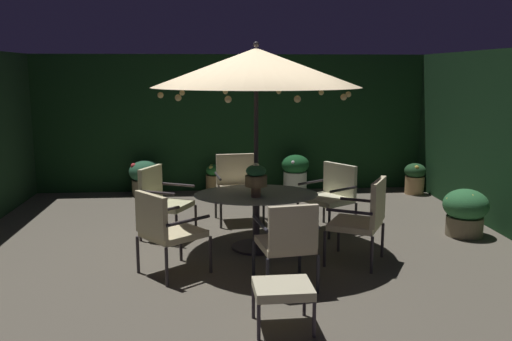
{
  "coord_description": "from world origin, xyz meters",
  "views": [
    {
      "loc": [
        -0.36,
        -6.64,
        2.21
      ],
      "look_at": [
        0.18,
        0.06,
        1.0
      ],
      "focal_mm": 38.61,
      "sensor_mm": 36.0,
      "label": 1
    }
  ],
  "objects_px": {
    "centerpiece_planter": "(256,177)",
    "patio_chair_north": "(161,198)",
    "patio_chair_southwest": "(238,182)",
    "potted_plant_left_near": "(295,172)",
    "patio_chair_southeast": "(364,216)",
    "potted_plant_right_near": "(465,211)",
    "potted_plant_back_right": "(145,177)",
    "patio_chair_northeast": "(166,227)",
    "patio_chair_south": "(332,192)",
    "patio_umbrella": "(256,68)",
    "ottoman_footrest": "(283,290)",
    "potted_plant_left_far": "(215,179)",
    "patio_chair_east": "(288,239)",
    "patio_dining_table": "(256,205)",
    "potted_plant_front_corner": "(415,177)"
  },
  "relations": [
    {
      "from": "potted_plant_right_near",
      "to": "patio_umbrella",
      "type": "bearing_deg",
      "value": -173.75
    },
    {
      "from": "patio_chair_east",
      "to": "potted_plant_right_near",
      "type": "height_order",
      "value": "patio_chair_east"
    },
    {
      "from": "patio_chair_east",
      "to": "potted_plant_back_right",
      "type": "bearing_deg",
      "value": 113.61
    },
    {
      "from": "patio_chair_southwest",
      "to": "potted_plant_left_near",
      "type": "xyz_separation_m",
      "value": [
        1.14,
        1.8,
        -0.19
      ]
    },
    {
      "from": "potted_plant_back_right",
      "to": "ottoman_footrest",
      "type": "bearing_deg",
      "value": -71.39
    },
    {
      "from": "patio_chair_south",
      "to": "potted_plant_right_near",
      "type": "height_order",
      "value": "patio_chair_south"
    },
    {
      "from": "patio_umbrella",
      "to": "patio_chair_southwest",
      "type": "height_order",
      "value": "patio_umbrella"
    },
    {
      "from": "patio_chair_south",
      "to": "patio_chair_southwest",
      "type": "relative_size",
      "value": 0.94
    },
    {
      "from": "patio_chair_south",
      "to": "potted_plant_back_right",
      "type": "bearing_deg",
      "value": 140.15
    },
    {
      "from": "patio_chair_east",
      "to": "ottoman_footrest",
      "type": "distance_m",
      "value": 0.9
    },
    {
      "from": "ottoman_footrest",
      "to": "patio_chair_northeast",
      "type": "bearing_deg",
      "value": 129.42
    },
    {
      "from": "patio_umbrella",
      "to": "potted_plant_front_corner",
      "type": "relative_size",
      "value": 4.55
    },
    {
      "from": "patio_chair_southeast",
      "to": "potted_plant_left_near",
      "type": "bearing_deg",
      "value": 93.48
    },
    {
      "from": "centerpiece_planter",
      "to": "patio_chair_north",
      "type": "distance_m",
      "value": 1.5
    },
    {
      "from": "patio_chair_southeast",
      "to": "potted_plant_right_near",
      "type": "distance_m",
      "value": 1.95
    },
    {
      "from": "patio_chair_southwest",
      "to": "potted_plant_front_corner",
      "type": "bearing_deg",
      "value": 25.15
    },
    {
      "from": "patio_chair_east",
      "to": "potted_plant_left_near",
      "type": "xyz_separation_m",
      "value": [
        0.76,
        4.49,
        -0.14
      ]
    },
    {
      "from": "patio_chair_northeast",
      "to": "patio_chair_south",
      "type": "relative_size",
      "value": 1.02
    },
    {
      "from": "patio_umbrella",
      "to": "ottoman_footrest",
      "type": "distance_m",
      "value": 2.92
    },
    {
      "from": "potted_plant_back_right",
      "to": "patio_chair_southeast",
      "type": "bearing_deg",
      "value": -52.21
    },
    {
      "from": "ottoman_footrest",
      "to": "potted_plant_left_far",
      "type": "distance_m",
      "value": 5.49
    },
    {
      "from": "centerpiece_planter",
      "to": "patio_chair_southeast",
      "type": "distance_m",
      "value": 1.35
    },
    {
      "from": "ottoman_footrest",
      "to": "potted_plant_left_near",
      "type": "relative_size",
      "value": 0.72
    },
    {
      "from": "potted_plant_front_corner",
      "to": "potted_plant_left_near",
      "type": "xyz_separation_m",
      "value": [
        -2.17,
        0.24,
        0.09
      ]
    },
    {
      "from": "patio_chair_northeast",
      "to": "patio_chair_southeast",
      "type": "xyz_separation_m",
      "value": [
        2.26,
        0.21,
        0.03
      ]
    },
    {
      "from": "patio_chair_northeast",
      "to": "patio_chair_south",
      "type": "xyz_separation_m",
      "value": [
        2.18,
        1.62,
        -0.0
      ]
    },
    {
      "from": "potted_plant_front_corner",
      "to": "patio_chair_north",
      "type": "bearing_deg",
      "value": -152.03
    },
    {
      "from": "patio_umbrella",
      "to": "potted_plant_left_far",
      "type": "xyz_separation_m",
      "value": [
        -0.5,
        3.25,
        -1.98
      ]
    },
    {
      "from": "potted_plant_back_right",
      "to": "patio_chair_southwest",
      "type": "bearing_deg",
      "value": -48.72
    },
    {
      "from": "centerpiece_planter",
      "to": "patio_chair_northeast",
      "type": "relative_size",
      "value": 0.44
    },
    {
      "from": "patio_umbrella",
      "to": "patio_chair_north",
      "type": "distance_m",
      "value": 2.18
    },
    {
      "from": "patio_chair_north",
      "to": "patio_chair_northeast",
      "type": "height_order",
      "value": "patio_chair_north"
    },
    {
      "from": "centerpiece_planter",
      "to": "ottoman_footrest",
      "type": "relative_size",
      "value": 0.81
    },
    {
      "from": "patio_chair_southeast",
      "to": "patio_chair_south",
      "type": "distance_m",
      "value": 1.41
    },
    {
      "from": "potted_plant_right_near",
      "to": "patio_dining_table",
      "type": "bearing_deg",
      "value": -173.75
    },
    {
      "from": "patio_chair_east",
      "to": "potted_plant_left_far",
      "type": "distance_m",
      "value": 4.65
    },
    {
      "from": "ottoman_footrest",
      "to": "potted_plant_back_right",
      "type": "distance_m",
      "value": 5.67
    },
    {
      "from": "patio_chair_southwest",
      "to": "potted_plant_right_near",
      "type": "distance_m",
      "value": 3.22
    },
    {
      "from": "potted_plant_back_right",
      "to": "potted_plant_front_corner",
      "type": "bearing_deg",
      "value": -2.98
    },
    {
      "from": "centerpiece_planter",
      "to": "potted_plant_right_near",
      "type": "xyz_separation_m",
      "value": [
        2.89,
        0.52,
        -0.61
      ]
    },
    {
      "from": "patio_chair_north",
      "to": "patio_chair_northeast",
      "type": "distance_m",
      "value": 1.45
    },
    {
      "from": "patio_chair_south",
      "to": "potted_plant_front_corner",
      "type": "bearing_deg",
      "value": 46.88
    },
    {
      "from": "centerpiece_planter",
      "to": "ottoman_footrest",
      "type": "distance_m",
      "value": 2.1
    },
    {
      "from": "patio_umbrella",
      "to": "centerpiece_planter",
      "type": "distance_m",
      "value": 1.31
    },
    {
      "from": "patio_chair_south",
      "to": "potted_plant_front_corner",
      "type": "relative_size",
      "value": 1.65
    },
    {
      "from": "centerpiece_planter",
      "to": "patio_chair_north",
      "type": "bearing_deg",
      "value": 146.99
    },
    {
      "from": "patio_chair_southwest",
      "to": "potted_plant_back_right",
      "type": "height_order",
      "value": "patio_chair_southwest"
    },
    {
      "from": "patio_chair_southwest",
      "to": "potted_plant_front_corner",
      "type": "xyz_separation_m",
      "value": [
        3.31,
        1.55,
        -0.28
      ]
    },
    {
      "from": "patio_chair_south",
      "to": "potted_plant_back_right",
      "type": "height_order",
      "value": "patio_chair_south"
    },
    {
      "from": "patio_umbrella",
      "to": "potted_plant_back_right",
      "type": "distance_m",
      "value": 4.08
    }
  ]
}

